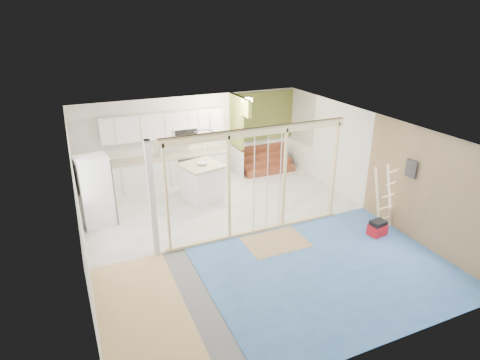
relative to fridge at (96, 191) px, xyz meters
name	(u,v)px	position (x,y,z in m)	size (l,w,h in m)	color
room	(245,185)	(3.08, -2.00, 0.43)	(7.01, 8.01, 2.61)	slate
floor_overlays	(247,233)	(3.15, -1.94, -0.86)	(7.00, 8.00, 0.03)	silver
stud_frame	(234,174)	(2.81, -2.00, 0.74)	(4.66, 0.14, 2.60)	beige
base_cabinets	(147,178)	(1.47, 1.36, -0.40)	(4.45, 2.24, 0.93)	white
upper_cabinets	(166,126)	(2.24, 1.82, 0.95)	(3.60, 0.41, 0.85)	white
green_partition	(256,144)	(5.12, 1.66, 0.08)	(2.25, 1.51, 2.60)	olive
pot_rack	(204,135)	(2.77, -0.11, 1.13)	(0.52, 0.52, 0.72)	black
sheathing_panel	(432,193)	(6.56, -4.00, 0.43)	(0.02, 4.00, 2.60)	tan
electrical_panel	(411,169)	(6.51, -3.40, 0.78)	(0.04, 0.30, 0.40)	#38383D
ceiling_light	(247,100)	(4.48, 1.00, 1.67)	(0.32, 0.32, 0.08)	#FFEABF
fridge	(96,191)	(0.00, 0.00, 0.00)	(0.84, 0.81, 1.74)	white
island	(202,182)	(2.81, 0.35, -0.36)	(1.28, 1.28, 1.02)	white
bowl	(203,163)	(2.85, 0.33, 0.19)	(0.28, 0.28, 0.07)	silver
soap_bottle_a	(160,152)	(2.01, 1.76, 0.20)	(0.11, 0.11, 0.28)	silver
soap_bottle_b	(204,148)	(3.36, 1.75, 0.15)	(0.08, 0.08, 0.17)	white
toolbox	(377,228)	(5.93, -3.25, -0.69)	(0.44, 0.36, 0.38)	red
ladder	(385,197)	(6.26, -3.00, -0.03)	(0.88, 0.09, 1.63)	beige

